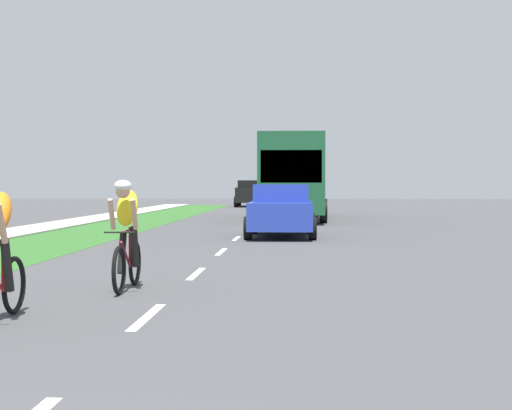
{
  "coord_description": "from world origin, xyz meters",
  "views": [
    {
      "loc": [
        1.72,
        -2.04,
        1.52
      ],
      "look_at": [
        0.38,
        22.8,
        0.86
      ],
      "focal_mm": 54.74,
      "sensor_mm": 36.0,
      "label": 1
    }
  ],
  "objects": [
    {
      "name": "suv_black",
      "position": [
        -1.45,
        51.13,
        0.95
      ],
      "size": [
        2.15,
        4.7,
        1.79
      ],
      "color": "black",
      "rests_on": "ground_plane"
    },
    {
      "name": "bus_dark_green",
      "position": [
        1.47,
        32.32,
        1.98
      ],
      "size": [
        2.78,
        11.6,
        3.48
      ],
      "color": "#194C2D",
      "rests_on": "ground_plane"
    },
    {
      "name": "sedan_blue",
      "position": [
        1.24,
        20.57,
        0.77
      ],
      "size": [
        1.98,
        4.3,
        1.52
      ],
      "color": "#23389E",
      "rests_on": "ground_plane"
    },
    {
      "name": "grass_verge",
      "position": [
        -4.75,
        20.0,
        0.0
      ],
      "size": [
        2.96,
        70.0,
        0.01
      ],
      "primitive_type": "cube",
      "color": "#2D6026",
      "rests_on": "ground_plane"
    },
    {
      "name": "ground_plane",
      "position": [
        0.0,
        20.0,
        0.0
      ],
      "size": [
        120.0,
        120.0,
        0.0
      ],
      "primitive_type": "plane",
      "color": "#424244"
    },
    {
      "name": "lane_markings_center",
      "position": [
        0.0,
        24.0,
        0.0
      ],
      "size": [
        0.12,
        53.49,
        0.01
      ],
      "color": "white",
      "rests_on": "ground_plane"
    },
    {
      "name": "cyclist_trailing",
      "position": [
        -0.73,
        8.98,
        0.81
      ],
      "size": [
        0.42,
        1.72,
        1.58
      ],
      "color": "black",
      "rests_on": "ground_plane"
    }
  ]
}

